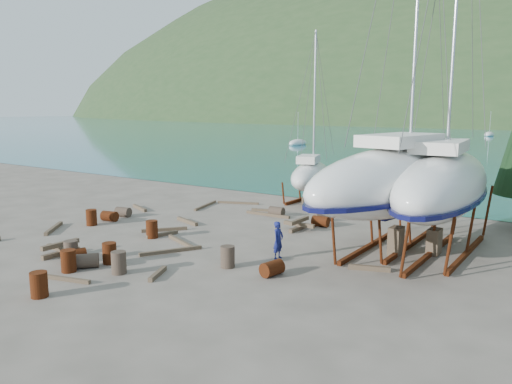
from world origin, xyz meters
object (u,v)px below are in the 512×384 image
Objects in this scene: large_sailboat_near at (404,179)px; worker at (278,240)px; large_sailboat_far at (441,183)px; small_sailboat_shore at (311,175)px.

large_sailboat_near reaches higher than worker.
large_sailboat_near is at bearing -151.60° from large_sailboat_far.
worker is (-3.92, -4.10, -2.49)m from large_sailboat_near.
small_sailboat_shore is 7.03× the size of worker.
small_sailboat_shore is (-9.03, 8.10, -1.42)m from large_sailboat_near.
large_sailboat_near is at bearing -59.37° from small_sailboat_shore.
large_sailboat_near is 12.21m from small_sailboat_shore.
worker is (5.12, -12.20, -1.07)m from small_sailboat_shore.
large_sailboat_near reaches higher than small_sailboat_shore.
small_sailboat_shore is 13.28m from worker.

